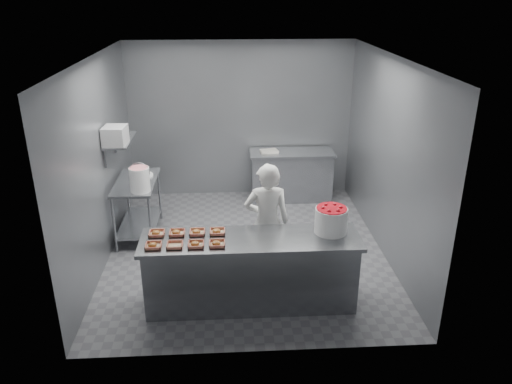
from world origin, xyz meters
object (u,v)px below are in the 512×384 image
(tray_2, at_px, (196,244))
(strawberry_tub, at_px, (331,219))
(appliance, at_px, (115,136))
(prep_table, at_px, (138,200))
(tray_5, at_px, (177,233))
(tray_6, at_px, (197,232))
(tray_1, at_px, (175,245))
(tray_4, at_px, (156,233))
(glaze_bucket, at_px, (140,179))
(tray_7, at_px, (217,231))
(service_counter, at_px, (251,271))
(worker, at_px, (267,222))
(tray_0, at_px, (153,245))
(tray_3, at_px, (217,244))
(back_counter, at_px, (291,175))

(tray_2, relative_size, strawberry_tub, 0.48)
(strawberry_tub, distance_m, appliance, 3.26)
(prep_table, height_order, strawberry_tub, strawberry_tub)
(tray_5, bearing_deg, strawberry_tub, -1.67)
(tray_6, bearing_deg, strawberry_tub, -1.92)
(tray_1, distance_m, tray_6, 0.38)
(tray_4, bearing_deg, strawberry_tub, -1.47)
(glaze_bucket, bearing_deg, tray_7, -51.24)
(tray_6, bearing_deg, tray_7, 0.00)
(tray_5, bearing_deg, service_counter, -9.83)
(tray_7, distance_m, worker, 0.79)
(tray_0, xyz_separation_m, tray_6, (0.48, 0.30, 0.00))
(tray_4, bearing_deg, appliance, 114.79)
(tray_4, xyz_separation_m, tray_7, (0.72, 0.00, 0.00))
(service_counter, relative_size, strawberry_tub, 6.71)
(worker, relative_size, strawberry_tub, 4.16)
(tray_3, xyz_separation_m, strawberry_tub, (1.36, 0.25, 0.15))
(tray_4, distance_m, appliance, 1.85)
(worker, bearing_deg, service_counter, 67.65)
(prep_table, xyz_separation_m, glaze_bucket, (0.14, -0.41, 0.50))
(tray_4, bearing_deg, tray_2, -32.26)
(tray_0, distance_m, appliance, 2.11)
(prep_table, xyz_separation_m, strawberry_tub, (2.61, -1.85, 0.48))
(glaze_bucket, height_order, appliance, appliance)
(glaze_bucket, xyz_separation_m, appliance, (-0.31, 0.14, 0.61))
(tray_0, distance_m, strawberry_tub, 2.10)
(appliance, bearing_deg, worker, -23.67)
(appliance, bearing_deg, tray_0, -64.94)
(service_counter, xyz_separation_m, appliance, (-1.82, 1.68, 1.24))
(tray_7, xyz_separation_m, appliance, (-1.43, 1.53, 0.77))
(service_counter, xyz_separation_m, tray_6, (-0.63, 0.15, 0.47))
(tray_1, bearing_deg, appliance, 117.39)
(tray_1, bearing_deg, tray_4, 128.74)
(tray_6, relative_size, appliance, 0.54)
(prep_table, distance_m, tray_4, 1.91)
(tray_4, height_order, strawberry_tub, strawberry_tub)
(tray_1, height_order, glaze_bucket, glaze_bucket)
(prep_table, xyz_separation_m, tray_5, (0.78, -1.80, 0.33))
(prep_table, relative_size, back_counter, 0.80)
(back_counter, distance_m, strawberry_tub, 3.21)
(prep_table, bearing_deg, glaze_bucket, -71.09)
(prep_table, distance_m, tray_5, 1.99)
(prep_table, relative_size, glaze_bucket, 2.74)
(tray_0, xyz_separation_m, worker, (1.36, 0.75, -0.12))
(service_counter, relative_size, tray_5, 13.88)
(tray_3, distance_m, tray_7, 0.30)
(service_counter, height_order, tray_7, tray_7)
(tray_6, relative_size, tray_7, 1.00)
(service_counter, relative_size, worker, 1.61)
(tray_2, xyz_separation_m, strawberry_tub, (1.60, 0.25, 0.15))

